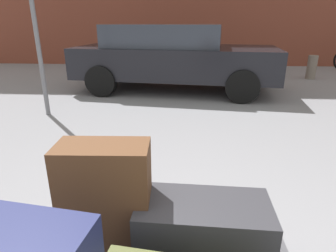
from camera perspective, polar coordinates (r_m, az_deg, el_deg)
The scene contains 6 objects.
duffel_bag_charcoal_rear_left at distance 1.50m, azimuth 6.85°, elevation -20.34°, with size 0.63×0.32×0.34m, color #2D2D33.
suitcase_brown_center at distance 1.48m, azimuth -12.15°, elevation -14.65°, with size 0.43×0.22×0.61m, color #51331E.
parked_car at distance 6.50m, azimuth 1.02°, elevation 13.75°, with size 4.49×2.32×1.42m.
bollard_kerb_near at distance 8.35m, azimuth 17.61°, elevation 11.16°, with size 0.25×0.25×0.63m, color #72665B.
bollard_kerb_mid at distance 8.78m, azimuth 26.66°, elevation 10.39°, with size 0.25×0.25×0.63m, color #72665B.
no_parking_sign at distance 5.04m, azimuth -25.01°, elevation 18.46°, with size 0.50×0.09×2.41m.
Camera 1 is at (0.14, -0.95, 1.48)m, focal length 30.66 mm.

